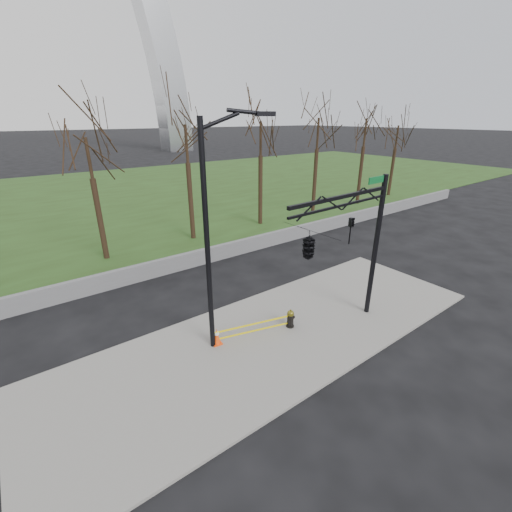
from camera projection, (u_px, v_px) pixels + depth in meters
ground at (278, 335)px, 13.36m from camera, size 500.00×500.00×0.00m
sidewalk at (279, 334)px, 13.34m from camera, size 18.00×6.00×0.10m
grass_strip at (94, 198)px, 35.59m from camera, size 120.00×40.00×0.06m
guardrail at (187, 261)px, 19.12m from camera, size 60.00×0.30×0.90m
tree_row at (191, 177)px, 22.04m from camera, size 51.16×4.00×8.62m
fire_hydrant at (290, 319)px, 13.61m from camera, size 0.49×0.33×0.79m
traffic_cone at (217, 336)px, 12.57m from camera, size 0.38×0.38×0.67m
street_light at (213, 226)px, 10.93m from camera, size 2.33×0.86×8.21m
traffic_signal_mast at (325, 240)px, 11.39m from camera, size 5.10×2.50×6.00m
caution_tape at (254, 327)px, 13.06m from camera, size 3.12×0.81×0.41m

